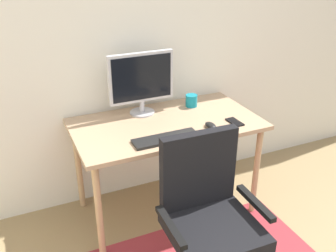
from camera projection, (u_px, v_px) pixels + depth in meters
name	position (u px, v px, depth m)	size (l,w,h in m)	color
wall_back	(152.00, 28.00, 2.78)	(6.00, 0.10, 2.60)	silver
desk	(166.00, 132.00, 2.68)	(1.30, 0.71, 0.74)	tan
monitor	(141.00, 80.00, 2.67)	(0.48, 0.18, 0.45)	#B2B2B7
keyboard	(166.00, 139.00, 2.40)	(0.43, 0.13, 0.02)	black
computer_mouse	(210.00, 125.00, 2.56)	(0.06, 0.10, 0.03)	black
coffee_cup	(191.00, 101.00, 2.88)	(0.09, 0.09, 0.09)	#107E92
cell_phone	(235.00, 122.00, 2.63)	(0.07, 0.14, 0.01)	black
office_chair	(208.00, 230.00, 2.12)	(0.56, 0.48, 0.96)	slate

